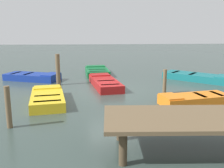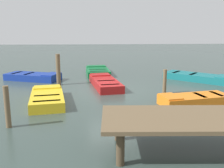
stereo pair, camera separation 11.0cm
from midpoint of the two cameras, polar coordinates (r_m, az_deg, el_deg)
The scene contains 11 objects.
ground_plane at distance 13.34m, azimuth 0.24°, elevation -1.47°, with size 80.00×80.00×0.00m, color #33423D.
dock_segment at distance 6.97m, azimuth 16.94°, elevation -7.79°, with size 4.54×2.25×0.95m.
rowboat_red at distance 14.23m, azimuth -1.33°, elevation 0.29°, with size 1.80×3.83×0.46m.
rowboat_yellow at distance 11.48m, azimuth -13.91°, elevation -2.99°, with size 1.86×3.35×0.46m.
rowboat_teal at distance 16.73m, azimuth 18.81°, elevation 1.43°, with size 3.96×3.76×0.46m.
rowboat_green at distance 18.03m, azimuth -3.05°, elevation 2.82°, with size 1.71×3.03×0.46m.
rowboat_orange at distance 11.44m, azimuth 18.05°, elevation -3.29°, with size 3.15×1.70×0.46m.
rowboat_blue at distance 16.78m, azimuth -16.88°, elevation 1.60°, with size 3.60×2.44×0.46m.
mooring_piling_far_right at distance 12.89m, azimuth 11.84°, elevation 0.54°, with size 0.18×0.18×1.21m, color brown.
mooring_piling_mid_right at distance 8.91m, azimuth -21.88°, elevation -4.74°, with size 0.17×0.17×1.39m, color brown.
mooring_piling_center at distance 14.83m, azimuth -11.62°, elevation 3.15°, with size 0.24×0.24×1.76m, color brown.
Camera 2 is at (0.90, 12.93, 3.16)m, focal length 41.25 mm.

